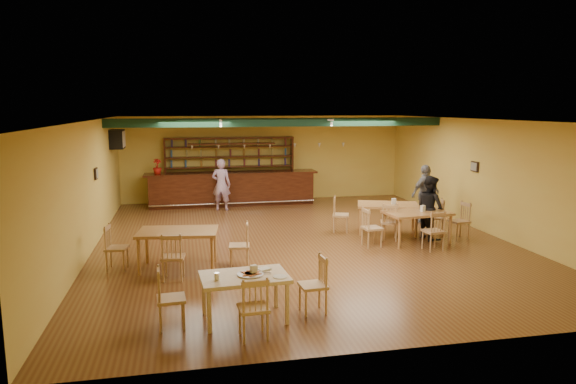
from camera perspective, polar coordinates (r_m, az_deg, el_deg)
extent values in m
plane|color=brown|center=(13.02, 1.56, -5.39)|extent=(12.00, 12.00, 0.00)
cube|color=black|center=(15.34, -0.78, 7.70)|extent=(10.00, 0.30, 0.25)
cube|color=silver|center=(15.70, -7.73, 7.92)|extent=(0.05, 2.50, 0.05)
cube|color=silver|center=(16.24, 3.72, 8.03)|extent=(0.05, 2.50, 0.05)
cube|color=silver|center=(16.60, -18.31, 5.56)|extent=(0.34, 0.70, 0.48)
cube|color=black|center=(13.52, -20.43, 1.91)|extent=(0.04, 0.34, 0.28)
cube|color=black|center=(15.06, 19.90, 2.65)|extent=(0.04, 0.34, 0.28)
cube|color=black|center=(17.70, -6.18, 0.38)|extent=(5.80, 0.85, 1.13)
cube|color=black|center=(18.24, -6.40, 2.46)|extent=(4.49, 0.40, 2.28)
imported|color=red|center=(17.54, -14.23, 2.75)|extent=(0.36, 0.36, 0.50)
cube|color=#A8683B|center=(13.97, 10.91, -2.88)|extent=(1.79, 1.41, 0.79)
cube|color=#A8683B|center=(11.00, -11.98, -6.20)|extent=(1.72, 1.17, 0.80)
cube|color=#A8683B|center=(13.15, 14.02, -3.78)|extent=(1.64, 1.09, 0.78)
cube|color=tan|center=(8.31, -4.81, -11.50)|extent=(1.41, 0.96, 0.72)
cylinder|color=silver|center=(8.19, -4.16, -9.05)|extent=(0.41, 0.41, 0.01)
cylinder|color=#EAE5C6|center=(7.99, -7.86, -9.23)|extent=(0.08, 0.08, 0.11)
cube|color=white|center=(8.40, -2.69, -8.50)|extent=(0.25, 0.22, 0.03)
cube|color=silver|center=(8.25, -3.20, -8.83)|extent=(0.33, 0.19, 0.00)
cylinder|color=white|center=(8.08, -0.88, -9.31)|extent=(0.23, 0.23, 0.01)
imported|color=purple|center=(16.81, -7.38, 0.82)|extent=(0.70, 0.56, 1.68)
imported|color=black|center=(13.51, 15.40, -1.66)|extent=(0.73, 0.87, 1.62)
imported|color=slate|center=(15.35, 14.93, -0.21)|extent=(1.07, 0.69, 1.69)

